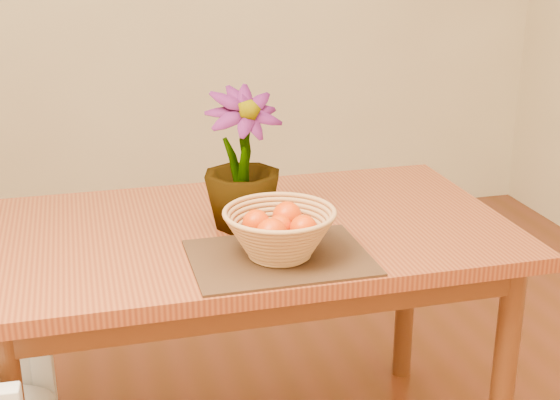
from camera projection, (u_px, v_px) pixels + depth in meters
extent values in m
cube|color=brown|center=(249.00, 233.00, 2.10)|extent=(1.40, 0.80, 0.04)
cube|color=#512913|center=(249.00, 253.00, 2.12)|extent=(1.28, 0.68, 0.08)
cylinder|color=#512913|center=(503.00, 384.00, 2.08)|extent=(0.06, 0.06, 0.71)
cylinder|color=#512913|center=(29.00, 328.00, 2.37)|extent=(0.06, 0.06, 0.71)
cylinder|color=#512913|center=(406.00, 283.00, 2.67)|extent=(0.06, 0.06, 0.71)
cube|color=#3B2515|center=(280.00, 257.00, 1.89)|extent=(0.43, 0.32, 0.01)
cylinder|color=tan|center=(280.00, 255.00, 1.89)|extent=(0.14, 0.14, 0.01)
sphere|color=#D53A03|center=(280.00, 227.00, 1.86)|extent=(0.06, 0.06, 0.06)
sphere|color=#D53A03|center=(287.00, 216.00, 1.91)|extent=(0.07, 0.07, 0.07)
sphere|color=#D53A03|center=(256.00, 223.00, 1.88)|extent=(0.07, 0.07, 0.07)
sphere|color=#D53A03|center=(272.00, 233.00, 1.81)|extent=(0.07, 0.07, 0.07)
sphere|color=#D53A03|center=(304.00, 229.00, 1.84)|extent=(0.07, 0.07, 0.07)
imported|color=#1B4313|center=(242.00, 160.00, 2.03)|extent=(0.25, 0.25, 0.37)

